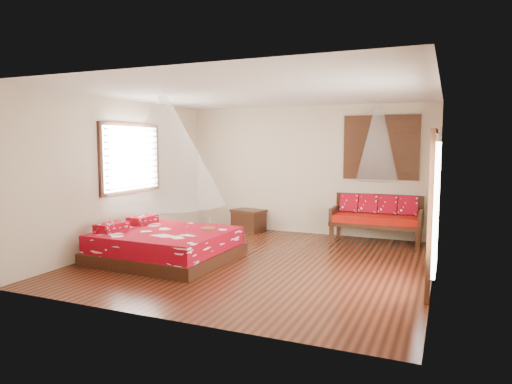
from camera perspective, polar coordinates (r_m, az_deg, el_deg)
room at (r=7.53m, az=0.21°, el=1.67°), size 5.54×5.54×2.84m
bed at (r=8.00m, az=-11.30°, el=-6.51°), size 2.20×2.00×0.64m
daybed at (r=9.50m, az=14.84°, el=-2.97°), size 1.76×0.78×0.94m
storage_chest at (r=10.40m, az=-0.93°, el=-3.53°), size 0.81×0.67×0.49m
shutter_panel at (r=9.73m, az=15.34°, el=5.38°), size 1.52×0.06×1.32m
window_left at (r=9.07m, az=-15.30°, el=4.09°), size 0.10×1.74×1.34m
glazed_door at (r=6.39m, az=21.06°, el=-2.50°), size 0.08×1.02×2.16m
wine_tray at (r=7.95m, az=-6.02°, el=-4.28°), size 0.25×0.25×0.20m
mosquito_net_main at (r=7.81m, az=-11.43°, el=5.01°), size 2.05×2.05×1.80m
mosquito_net_daybed at (r=9.26m, az=14.97°, el=5.99°), size 0.81×0.81×1.50m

